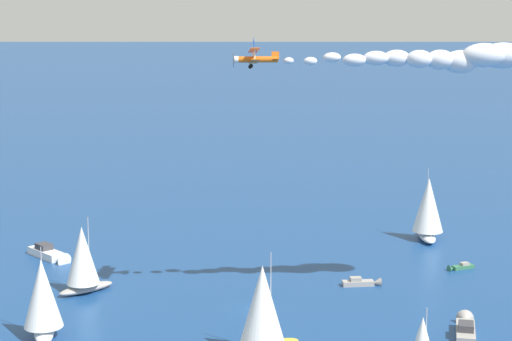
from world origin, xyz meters
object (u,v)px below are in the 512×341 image
sailboat_far_port (428,208)px  sailboat_outer_ring_c (263,309)px  motorboat_outer_ring_a (363,283)px  motorboat_outer_ring_b (50,254)px  sailboat_inshore (83,259)px  motorboat_ahead (465,328)px  sailboat_outer_ring_d (43,297)px  biplane_lead (254,58)px  wingwalker_lead (254,43)px  motorboat_offshore (460,267)px

sailboat_far_port → sailboat_outer_ring_c: (-64.94, 19.66, -0.04)m
motorboat_outer_ring_a → motorboat_outer_ring_b: bearing=86.5°
sailboat_inshore → motorboat_ahead: bearing=-95.1°
sailboat_far_port → sailboat_outer_ring_d: (-65.44, 51.23, -0.55)m
sailboat_far_port → motorboat_ahead: bearing=-172.0°
motorboat_ahead → sailboat_far_port: bearing=8.0°
sailboat_far_port → motorboat_ahead: sailboat_far_port is taller
sailboat_outer_ring_c → biplane_lead: 36.91m
motorboat_outer_ring_a → sailboat_outer_ring_d: (-33.51, 41.80, 5.41)m
sailboat_far_port → motorboat_ahead: 51.84m
sailboat_inshore → sailboat_outer_ring_c: bearing=-119.7°
sailboat_outer_ring_c → sailboat_outer_ring_d: size_ratio=1.09×
motorboat_outer_ring_a → wingwalker_lead: 45.76m
motorboat_ahead → motorboat_outer_ring_a: (19.10, 16.56, -0.29)m
motorboat_outer_ring_b → motorboat_ahead: bearing=-106.9°
motorboat_outer_ring_b → biplane_lead: biplane_lead is taller
sailboat_outer_ring_d → wingwalker_lead: wingwalker_lead is taller
sailboat_inshore → motorboat_offshore: 65.82m
biplane_lead → sailboat_inshore: bearing=86.0°
sailboat_outer_ring_d → sailboat_far_port: bearing=-38.1°
sailboat_outer_ring_d → biplane_lead: 45.74m
motorboat_outer_ring_b → sailboat_inshore: bearing=-141.0°
sailboat_inshore → sailboat_outer_ring_d: sailboat_outer_ring_d is taller
sailboat_far_port → motorboat_outer_ring_a: size_ratio=2.11×
sailboat_outer_ring_c → biplane_lead: size_ratio=1.89×
motorboat_outer_ring_b → motorboat_offshore: bearing=-82.7°
sailboat_inshore → sailboat_far_port: bearing=-49.6°
sailboat_far_port → sailboat_outer_ring_d: sailboat_far_port is taller
motorboat_offshore → motorboat_outer_ring_b: motorboat_outer_ring_b is taller
sailboat_far_port → sailboat_outer_ring_c: bearing=163.2°
motorboat_outer_ring_a → biplane_lead: (-15.66, 15.26, 38.11)m
motorboat_ahead → sailboat_outer_ring_d: size_ratio=0.79×
motorboat_ahead → sailboat_outer_ring_c: sailboat_outer_ring_c is taller
motorboat_outer_ring_a → biplane_lead: 43.94m
motorboat_outer_ring_a → sailboat_outer_ring_d: sailboat_outer_ring_d is taller
motorboat_outer_ring_b → sailboat_outer_ring_c: (-36.52, -47.83, 5.58)m
sailboat_far_port → motorboat_outer_ring_b: (-28.42, 67.48, -5.62)m
motorboat_outer_ring_b → biplane_lead: (-19.17, -42.80, 37.77)m
motorboat_offshore → biplane_lead: 56.96m
motorboat_offshore → motorboat_outer_ring_a: 20.43m
sailboat_far_port → biplane_lead: size_ratio=1.90×
motorboat_offshore → sailboat_inshore: bearing=113.9°
motorboat_offshore → sailboat_outer_ring_c: size_ratio=0.34×
motorboat_offshore → sailboat_outer_ring_c: bearing=150.5°
sailboat_outer_ring_d → wingwalker_lead: size_ratio=7.27×
motorboat_outer_ring_b → sailboat_outer_ring_c: size_ratio=0.75×
sailboat_far_port → motorboat_offshore: (-18.96, -6.35, -6.07)m
motorboat_ahead → wingwalker_lead: size_ratio=5.71×
motorboat_offshore → wingwalker_lead: (-28.33, 31.14, 40.39)m
motorboat_outer_ring_a → biplane_lead: size_ratio=0.90×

